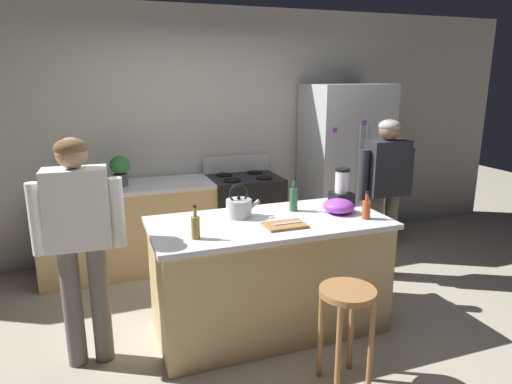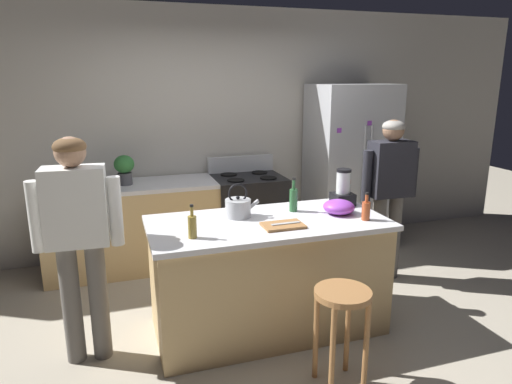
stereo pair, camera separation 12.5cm
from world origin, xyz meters
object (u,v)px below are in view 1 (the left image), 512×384
(kitchen_island, at_px, (269,275))
(person_by_island_left, at_px, (79,232))
(person_by_sink_right, at_px, (386,184))
(chef_knife, at_px, (288,223))
(bottle_vinegar, at_px, (196,227))
(bottle_cooking_sauce, at_px, (366,209))
(stove_range, at_px, (244,215))
(bottle_olive_oil, at_px, (294,199))
(mixing_bowl, at_px, (339,206))
(cutting_board, at_px, (285,225))
(tea_kettle, at_px, (239,207))
(blender_appliance, at_px, (342,189))
(bar_stool, at_px, (347,311))
(potted_plant, at_px, (120,169))
(refrigerator, at_px, (344,166))

(kitchen_island, height_order, person_by_island_left, person_by_island_left)
(person_by_sink_right, xyz_separation_m, chef_knife, (-1.34, -0.69, -0.03))
(bottle_vinegar, distance_m, bottle_cooking_sauce, 1.33)
(stove_range, distance_m, bottle_vinegar, 2.03)
(person_by_island_left, xyz_separation_m, bottle_olive_oil, (1.63, 0.16, 0.04))
(mixing_bowl, bearing_deg, cutting_board, -162.97)
(mixing_bowl, height_order, tea_kettle, tea_kettle)
(blender_appliance, height_order, mixing_bowl, blender_appliance)
(stove_range, xyz_separation_m, blender_appliance, (0.44, -1.31, 0.57))
(bottle_olive_oil, distance_m, bottle_vinegar, 0.97)
(stove_range, distance_m, person_by_island_left, 2.30)
(bar_stool, bearing_deg, potted_plant, 116.79)
(chef_knife, bearing_deg, mixing_bowl, 16.70)
(stove_range, relative_size, bar_stool, 1.61)
(person_by_island_left, bearing_deg, mixing_bowl, -0.42)
(potted_plant, distance_m, mixing_bowl, 2.22)
(bottle_vinegar, height_order, chef_knife, bottle_vinegar)
(refrigerator, relative_size, person_by_island_left, 1.18)
(person_by_sink_right, distance_m, blender_appliance, 0.73)
(kitchen_island, relative_size, bottle_olive_oil, 6.56)
(stove_range, distance_m, tea_kettle, 1.54)
(blender_appliance, relative_size, mixing_bowl, 1.23)
(kitchen_island, xyz_separation_m, bottle_vinegar, (-0.62, -0.21, 0.54))
(person_by_island_left, height_order, mixing_bowl, person_by_island_left)
(mixing_bowl, bearing_deg, bottle_cooking_sauce, -60.36)
(bottle_vinegar, xyz_separation_m, bottle_cooking_sauce, (1.33, -0.01, -0.01))
(stove_range, relative_size, bottle_cooking_sauce, 5.02)
(bottle_vinegar, bearing_deg, tea_kettle, 40.64)
(cutting_board, bearing_deg, mixing_bowl, 17.03)
(person_by_island_left, relative_size, mixing_bowl, 6.36)
(stove_range, xyz_separation_m, bottle_olive_oil, (-0.03, -1.36, 0.54))
(bottle_cooking_sauce, xyz_separation_m, mixing_bowl, (-0.12, 0.21, -0.02))
(refrigerator, height_order, chef_knife, refrigerator)
(mixing_bowl, bearing_deg, bottle_olive_oil, 150.76)
(bottle_vinegar, distance_m, chef_knife, 0.69)
(tea_kettle, bearing_deg, bottle_vinegar, -139.36)
(bottle_cooking_sauce, bearing_deg, stove_range, 103.14)
(bottle_cooking_sauce, bearing_deg, cutting_board, 176.25)
(refrigerator, bearing_deg, person_by_sink_right, -96.97)
(person_by_island_left, bearing_deg, bottle_olive_oil, 5.73)
(person_by_island_left, relative_size, potted_plant, 5.33)
(kitchen_island, height_order, mixing_bowl, mixing_bowl)
(person_by_sink_right, bearing_deg, kitchen_island, -159.82)
(kitchen_island, xyz_separation_m, tea_kettle, (-0.19, 0.16, 0.53))
(bar_stool, distance_m, cutting_board, 0.76)
(potted_plant, distance_m, bottle_cooking_sauce, 2.45)
(kitchen_island, bearing_deg, potted_plant, 122.35)
(potted_plant, distance_m, blender_appliance, 2.19)
(stove_range, bearing_deg, bottle_olive_oil, -91.23)
(bar_stool, bearing_deg, mixing_bowl, 64.54)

